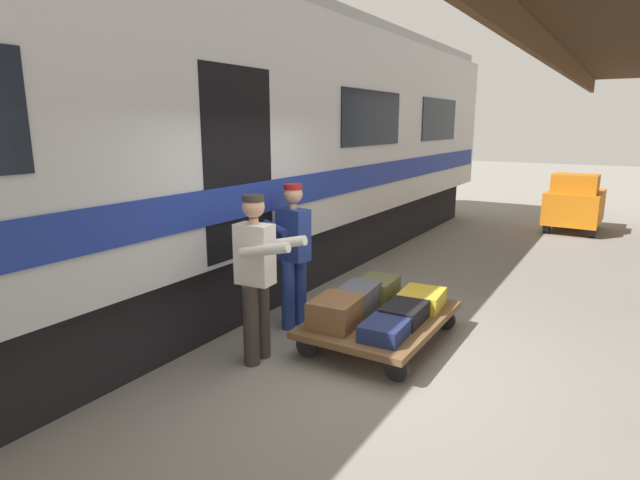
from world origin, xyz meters
name	(u,v)px	position (x,y,z in m)	size (l,w,h in m)	color
ground_plane	(386,373)	(0.00, 0.00, 0.00)	(60.00, 60.00, 0.00)	gray
train_car	(142,150)	(3.25, 0.00, 2.06)	(3.03, 18.50, 4.00)	#B7BABF
luggage_cart	(381,320)	(0.35, -0.63, 0.27)	(1.24, 1.83, 0.31)	brown
suitcase_black_hardshell	(405,312)	(0.07, -0.63, 0.40)	(0.39, 0.61, 0.19)	black
suitcase_slate_roller	(358,299)	(0.63, -0.63, 0.46)	(0.36, 0.57, 0.29)	#4C515B
suitcase_brown_leather	(336,312)	(0.63, -0.13, 0.46)	(0.44, 0.56, 0.30)	brown
suitcase_yellow_case	(422,299)	(0.07, -1.14, 0.41)	(0.45, 0.53, 0.19)	gold
suitcase_olive_duffel	(377,288)	(0.63, -1.14, 0.44)	(0.41, 0.55, 0.25)	brown
suitcase_navy_fabric	(386,329)	(0.07, -0.13, 0.39)	(0.40, 0.55, 0.16)	navy
porter_in_overalls	(292,251)	(1.45, -0.53, 0.93)	(0.71, 0.50, 1.70)	navy
porter_by_door	(257,274)	(1.22, 0.42, 0.93)	(0.69, 0.46, 1.70)	#332D28
baggage_tug	(574,203)	(-0.80, -8.43, 0.63)	(1.15, 1.73, 1.30)	orange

